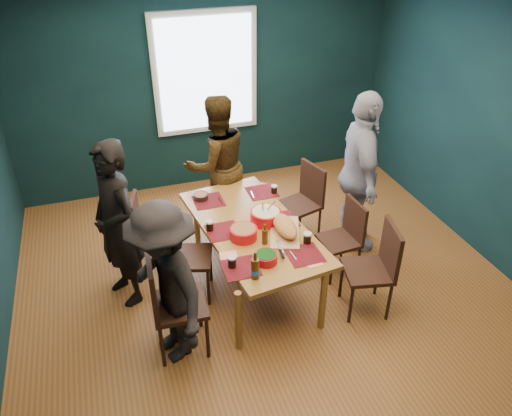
% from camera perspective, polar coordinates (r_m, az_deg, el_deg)
% --- Properties ---
extents(room, '(5.01, 5.01, 2.71)m').
position_cam_1_polar(room, '(4.68, 0.55, 5.47)').
color(room, brown).
rests_on(room, ground).
extents(dining_table, '(1.15, 1.94, 0.70)m').
position_cam_1_polar(dining_table, '(4.98, -0.40, -2.68)').
color(dining_table, olive).
rests_on(dining_table, floor).
extents(chair_left_far, '(0.45, 0.45, 0.84)m').
position_cam_1_polar(chair_left_far, '(5.45, -12.50, -1.96)').
color(chair_left_far, black).
rests_on(chair_left_far, floor).
extents(chair_left_mid, '(0.53, 0.53, 0.94)m').
position_cam_1_polar(chair_left_mid, '(4.93, -8.68, -4.76)').
color(chair_left_mid, black).
rests_on(chair_left_mid, floor).
extents(chair_left_near, '(0.47, 0.47, 1.00)m').
position_cam_1_polar(chair_left_near, '(4.35, -10.11, -10.14)').
color(chair_left_near, black).
rests_on(chair_left_near, floor).
extents(chair_right_far, '(0.51, 0.51, 0.91)m').
position_cam_1_polar(chair_right_far, '(5.77, 5.65, 1.34)').
color(chair_right_far, black).
rests_on(chair_right_far, floor).
extents(chair_right_mid, '(0.41, 0.41, 0.84)m').
position_cam_1_polar(chair_right_mid, '(5.29, 10.27, -2.79)').
color(chair_right_mid, black).
rests_on(chair_right_mid, floor).
extents(chair_right_near, '(0.51, 0.51, 0.95)m').
position_cam_1_polar(chair_right_near, '(4.84, 13.76, -6.10)').
color(chair_right_near, black).
rests_on(chair_right_near, floor).
extents(person_far_left, '(0.62, 0.73, 1.70)m').
position_cam_1_polar(person_far_left, '(4.85, -15.61, -1.96)').
color(person_far_left, black).
rests_on(person_far_left, floor).
extents(person_back, '(0.91, 0.76, 1.66)m').
position_cam_1_polar(person_back, '(5.82, -4.49, 5.01)').
color(person_back, black).
rests_on(person_back, floor).
extents(person_right, '(0.71, 1.16, 1.84)m').
position_cam_1_polar(person_right, '(5.50, 11.76, 3.78)').
color(person_right, white).
rests_on(person_right, floor).
extents(person_near_left, '(0.85, 1.12, 1.54)m').
position_cam_1_polar(person_near_left, '(4.20, -10.27, -8.65)').
color(person_near_left, black).
rests_on(person_near_left, floor).
extents(bowl_salad, '(0.27, 0.27, 0.11)m').
position_cam_1_polar(bowl_salad, '(4.74, -1.45, -2.85)').
color(bowl_salad, red).
rests_on(bowl_salad, dining_table).
extents(bowl_dumpling, '(0.31, 0.31, 0.29)m').
position_cam_1_polar(bowl_dumpling, '(4.96, 1.11, -0.91)').
color(bowl_dumpling, red).
rests_on(bowl_dumpling, dining_table).
extents(bowl_herbs, '(0.21, 0.21, 0.09)m').
position_cam_1_polar(bowl_herbs, '(4.45, 1.14, -5.68)').
color(bowl_herbs, red).
rests_on(bowl_herbs, dining_table).
extents(cutting_board, '(0.45, 0.70, 0.15)m').
position_cam_1_polar(cutting_board, '(4.80, 3.31, -2.25)').
color(cutting_board, tan).
rests_on(cutting_board, dining_table).
extents(small_bowl, '(0.16, 0.16, 0.07)m').
position_cam_1_polar(small_bowl, '(5.39, -6.31, 1.35)').
color(small_bowl, black).
rests_on(small_bowl, dining_table).
extents(beer_bottle_a, '(0.07, 0.07, 0.27)m').
position_cam_1_polar(beer_bottle_a, '(4.25, -0.10, -6.96)').
color(beer_bottle_a, '#43270C').
rests_on(beer_bottle_a, dining_table).
extents(beer_bottle_b, '(0.06, 0.06, 0.22)m').
position_cam_1_polar(beer_bottle_b, '(4.65, 1.02, -3.24)').
color(beer_bottle_b, '#43270C').
rests_on(beer_bottle_b, dining_table).
extents(cola_glass_a, '(0.08, 0.08, 0.11)m').
position_cam_1_polar(cola_glass_a, '(4.39, -2.76, -6.13)').
color(cola_glass_a, black).
rests_on(cola_glass_a, dining_table).
extents(cola_glass_b, '(0.08, 0.08, 0.11)m').
position_cam_1_polar(cola_glass_b, '(4.70, 5.89, -3.38)').
color(cola_glass_b, black).
rests_on(cola_glass_b, dining_table).
extents(cola_glass_c, '(0.07, 0.07, 0.09)m').
position_cam_1_polar(cola_glass_c, '(5.46, 2.08, 2.18)').
color(cola_glass_c, black).
rests_on(cola_glass_c, dining_table).
extents(cola_glass_d, '(0.08, 0.08, 0.10)m').
position_cam_1_polar(cola_glass_d, '(4.86, -5.31, -1.99)').
color(cola_glass_d, black).
rests_on(cola_glass_d, dining_table).
extents(napkin_a, '(0.15, 0.15, 0.00)m').
position_cam_1_polar(napkin_a, '(5.09, 3.37, -0.91)').
color(napkin_a, '#FF8F6B').
rests_on(napkin_a, dining_table).
extents(napkin_b, '(0.18, 0.18, 0.00)m').
position_cam_1_polar(napkin_b, '(4.54, -3.13, -5.59)').
color(napkin_b, '#FF8F6B').
rests_on(napkin_b, dining_table).
extents(napkin_c, '(0.16, 0.16, 0.00)m').
position_cam_1_polar(napkin_c, '(4.50, 6.55, -6.14)').
color(napkin_c, '#FF8F6B').
rests_on(napkin_c, dining_table).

